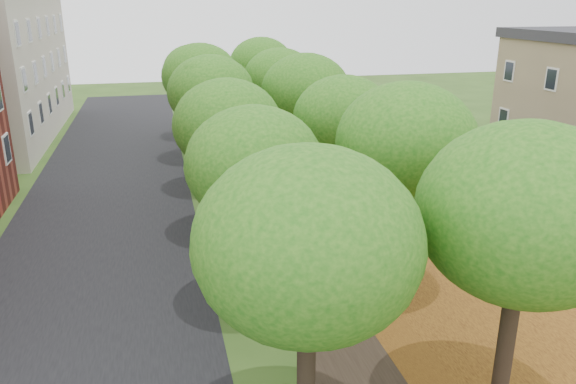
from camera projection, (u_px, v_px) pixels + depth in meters
street_asphalt at (105, 217)px, 25.14m from camera, size 8.00×70.00×0.01m
footpath at (268, 204)px, 26.77m from camera, size 3.20×70.00×0.01m
leaf_verge at (367, 196)px, 27.87m from camera, size 7.50×70.00×0.01m
parking_lot at (507, 178)px, 30.65m from camera, size 9.00×16.00×0.01m
tree_row_west at (218, 106)px, 24.75m from camera, size 4.35×34.35×6.65m
tree_row_east at (323, 102)px, 25.80m from camera, size 4.35×34.35×6.65m
car_red at (491, 178)px, 28.69m from camera, size 4.01×2.17×1.25m
car_grey at (466, 168)px, 29.97m from camera, size 5.19×2.71×1.44m
car_white at (432, 152)px, 33.47m from camera, size 4.79×2.61×1.27m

